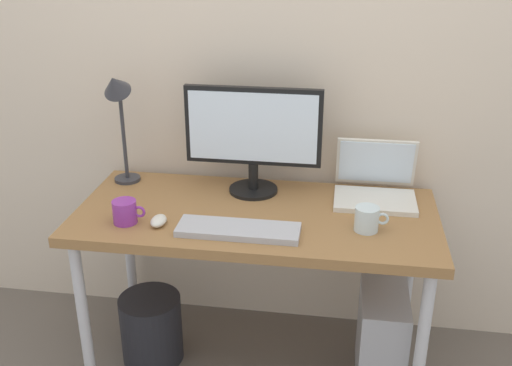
{
  "coord_description": "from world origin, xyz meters",
  "views": [
    {
      "loc": [
        0.31,
        -2.03,
        1.73
      ],
      "look_at": [
        0.0,
        0.0,
        0.84
      ],
      "focal_mm": 41.79,
      "sensor_mm": 36.0,
      "label": 1
    }
  ],
  "objects_px": {
    "desk_lamp": "(118,103)",
    "coffee_mug": "(125,212)",
    "computer_tower": "(381,337)",
    "glass_cup": "(367,219)",
    "laptop": "(375,184)",
    "keyboard": "(238,230)",
    "monitor": "(253,134)",
    "wastebasket": "(152,328)",
    "mouse": "(159,221)",
    "desk": "(256,227)"
  },
  "relations": [
    {
      "from": "glass_cup",
      "to": "wastebasket",
      "type": "distance_m",
      "value": 1.06
    },
    {
      "from": "computer_tower",
      "to": "keyboard",
      "type": "bearing_deg",
      "value": -165.3
    },
    {
      "from": "computer_tower",
      "to": "glass_cup",
      "type": "bearing_deg",
      "value": -150.25
    },
    {
      "from": "keyboard",
      "to": "desk_lamp",
      "type": "bearing_deg",
      "value": 146.73
    },
    {
      "from": "laptop",
      "to": "coffee_mug",
      "type": "bearing_deg",
      "value": -158.25
    },
    {
      "from": "keyboard",
      "to": "wastebasket",
      "type": "bearing_deg",
      "value": 161.35
    },
    {
      "from": "mouse",
      "to": "computer_tower",
      "type": "xyz_separation_m",
      "value": [
        0.85,
        0.13,
        -0.52
      ]
    },
    {
      "from": "laptop",
      "to": "computer_tower",
      "type": "relative_size",
      "value": 0.76
    },
    {
      "from": "mouse",
      "to": "coffee_mug",
      "type": "bearing_deg",
      "value": 179.61
    },
    {
      "from": "laptop",
      "to": "glass_cup",
      "type": "bearing_deg",
      "value": -97.16
    },
    {
      "from": "wastebasket",
      "to": "desk_lamp",
      "type": "bearing_deg",
      "value": 123.09
    },
    {
      "from": "laptop",
      "to": "monitor",
      "type": "bearing_deg",
      "value": -177.97
    },
    {
      "from": "coffee_mug",
      "to": "glass_cup",
      "type": "height_order",
      "value": "glass_cup"
    },
    {
      "from": "desk",
      "to": "laptop",
      "type": "height_order",
      "value": "laptop"
    },
    {
      "from": "monitor",
      "to": "wastebasket",
      "type": "xyz_separation_m",
      "value": [
        -0.41,
        -0.23,
        -0.82
      ]
    },
    {
      "from": "monitor",
      "to": "keyboard",
      "type": "height_order",
      "value": "monitor"
    },
    {
      "from": "coffee_mug",
      "to": "wastebasket",
      "type": "relative_size",
      "value": 0.41
    },
    {
      "from": "monitor",
      "to": "desk_lamp",
      "type": "relative_size",
      "value": 1.1
    },
    {
      "from": "desk_lamp",
      "to": "wastebasket",
      "type": "xyz_separation_m",
      "value": [
        0.15,
        -0.23,
        -0.92
      ]
    },
    {
      "from": "mouse",
      "to": "computer_tower",
      "type": "bearing_deg",
      "value": 8.61
    },
    {
      "from": "desk_lamp",
      "to": "coffee_mug",
      "type": "bearing_deg",
      "value": -69.42
    },
    {
      "from": "keyboard",
      "to": "laptop",
      "type": "bearing_deg",
      "value": 37.93
    },
    {
      "from": "glass_cup",
      "to": "computer_tower",
      "type": "height_order",
      "value": "glass_cup"
    },
    {
      "from": "desk",
      "to": "wastebasket",
      "type": "distance_m",
      "value": 0.67
    },
    {
      "from": "monitor",
      "to": "desk",
      "type": "bearing_deg",
      "value": -77.96
    },
    {
      "from": "desk",
      "to": "glass_cup",
      "type": "bearing_deg",
      "value": -12.11
    },
    {
      "from": "monitor",
      "to": "keyboard",
      "type": "distance_m",
      "value": 0.44
    },
    {
      "from": "monitor",
      "to": "coffee_mug",
      "type": "bearing_deg",
      "value": -140.54
    },
    {
      "from": "computer_tower",
      "to": "laptop",
      "type": "bearing_deg",
      "value": 104.17
    },
    {
      "from": "laptop",
      "to": "coffee_mug",
      "type": "distance_m",
      "value": 0.99
    },
    {
      "from": "keyboard",
      "to": "coffee_mug",
      "type": "xyz_separation_m",
      "value": [
        -0.43,
        0.02,
        0.03
      ]
    },
    {
      "from": "monitor",
      "to": "computer_tower",
      "type": "bearing_deg",
      "value": -21.7
    },
    {
      "from": "wastebasket",
      "to": "mouse",
      "type": "bearing_deg",
      "value": -48.39
    },
    {
      "from": "monitor",
      "to": "glass_cup",
      "type": "height_order",
      "value": "monitor"
    },
    {
      "from": "keyboard",
      "to": "glass_cup",
      "type": "xyz_separation_m",
      "value": [
        0.45,
        0.09,
        0.03
      ]
    },
    {
      "from": "coffee_mug",
      "to": "computer_tower",
      "type": "xyz_separation_m",
      "value": [
        0.98,
        0.13,
        -0.55
      ]
    },
    {
      "from": "desk",
      "to": "desk_lamp",
      "type": "distance_m",
      "value": 0.75
    },
    {
      "from": "desk",
      "to": "mouse",
      "type": "bearing_deg",
      "value": -154.19
    },
    {
      "from": "mouse",
      "to": "wastebasket",
      "type": "xyz_separation_m",
      "value": [
        -0.11,
        0.12,
        -0.58
      ]
    },
    {
      "from": "glass_cup",
      "to": "laptop",
      "type": "bearing_deg",
      "value": 82.84
    },
    {
      "from": "desk",
      "to": "desk_lamp",
      "type": "xyz_separation_m",
      "value": [
        -0.59,
        0.19,
        0.42
      ]
    },
    {
      "from": "keyboard",
      "to": "glass_cup",
      "type": "bearing_deg",
      "value": 11.1
    },
    {
      "from": "desk",
      "to": "wastebasket",
      "type": "xyz_separation_m",
      "value": [
        -0.45,
        -0.04,
        -0.5
      ]
    },
    {
      "from": "laptop",
      "to": "glass_cup",
      "type": "distance_m",
      "value": 0.3
    },
    {
      "from": "mouse",
      "to": "glass_cup",
      "type": "height_order",
      "value": "glass_cup"
    },
    {
      "from": "mouse",
      "to": "laptop",
      "type": "bearing_deg",
      "value": 24.88
    },
    {
      "from": "desk_lamp",
      "to": "coffee_mug",
      "type": "xyz_separation_m",
      "value": [
        0.13,
        -0.35,
        -0.31
      ]
    },
    {
      "from": "desk_lamp",
      "to": "wastebasket",
      "type": "height_order",
      "value": "desk_lamp"
    },
    {
      "from": "desk",
      "to": "laptop",
      "type": "distance_m",
      "value": 0.51
    },
    {
      "from": "laptop",
      "to": "mouse",
      "type": "distance_m",
      "value": 0.87
    }
  ]
}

